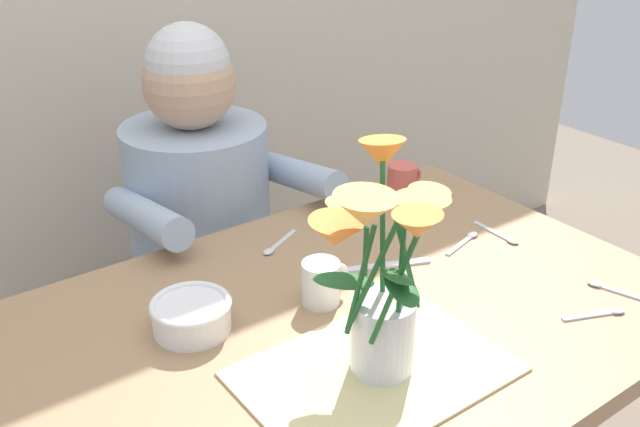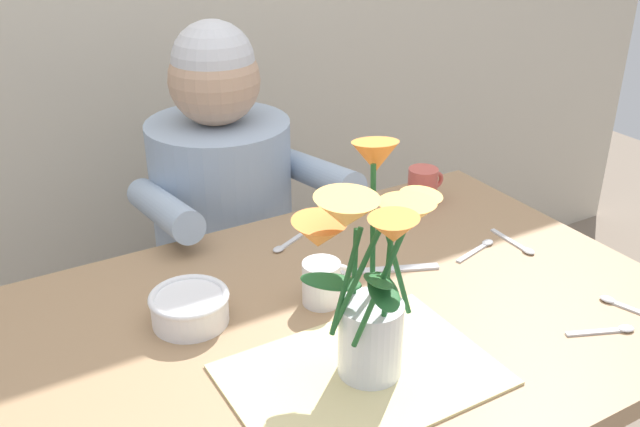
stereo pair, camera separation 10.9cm
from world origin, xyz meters
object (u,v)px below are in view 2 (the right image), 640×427
(seated_person, at_px, (226,249))
(dinner_knife, at_px, (390,269))
(coffee_cup, at_px, (322,283))
(tea_cup, at_px, (423,185))
(ceramic_bowl, at_px, (190,307))
(flower_vase, at_px, (367,270))

(seated_person, bearing_deg, dinner_knife, -79.16)
(seated_person, xyz_separation_m, coffee_cup, (-0.05, -0.56, 0.22))
(coffee_cup, bearing_deg, dinner_knife, 9.49)
(tea_cup, bearing_deg, ceramic_bowl, -163.71)
(dinner_knife, xyz_separation_m, coffee_cup, (-0.17, -0.03, 0.04))
(seated_person, relative_size, dinner_knife, 5.97)
(flower_vase, height_order, coffee_cup, flower_vase)
(seated_person, relative_size, ceramic_bowl, 8.35)
(ceramic_bowl, bearing_deg, coffee_cup, -15.14)
(seated_person, xyz_separation_m, dinner_knife, (0.12, -0.53, 0.18))
(flower_vase, bearing_deg, tea_cup, 44.49)
(flower_vase, bearing_deg, dinner_knife, 47.43)
(seated_person, height_order, tea_cup, seated_person)
(ceramic_bowl, xyz_separation_m, tea_cup, (0.64, 0.19, 0.01))
(coffee_cup, bearing_deg, flower_vase, -102.76)
(dinner_knife, relative_size, tea_cup, 2.04)
(ceramic_bowl, bearing_deg, flower_vase, -56.18)
(dinner_knife, height_order, coffee_cup, coffee_cup)
(dinner_knife, bearing_deg, ceramic_bowl, -162.16)
(seated_person, relative_size, flower_vase, 3.23)
(seated_person, relative_size, coffee_cup, 12.20)
(seated_person, distance_m, tea_cup, 0.53)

